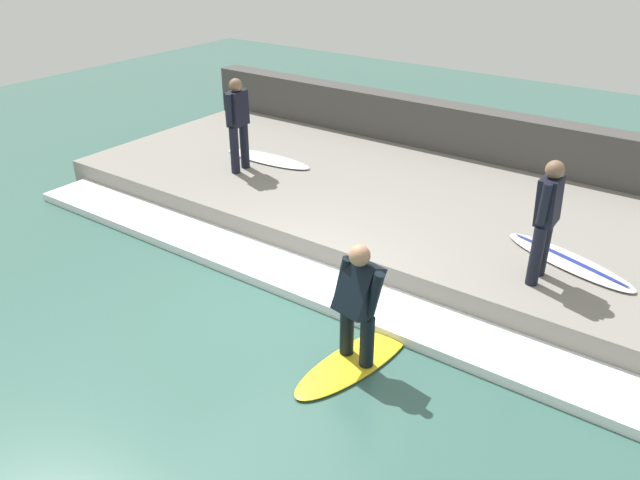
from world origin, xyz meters
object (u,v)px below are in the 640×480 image
surfboard_riding (356,360)px  surfer_riding (358,299)px  surfer_waiting_far (238,120)px  surfer_waiting_near (546,215)px  surfboard_waiting_near (568,261)px  surfboard_waiting_far (268,159)px

surfboard_riding → surfer_riding: (0.00, 0.00, 0.83)m
surfer_waiting_far → surfer_waiting_near: bearing=-96.8°
surfer_waiting_far → surfboard_riding: bearing=-124.0°
surfer_riding → surfboard_waiting_near: bearing=-26.3°
surfer_waiting_near → surfer_waiting_far: bearing=83.2°
surfboard_riding → surfer_waiting_near: bearing=-28.1°
surfer_riding → surfer_waiting_far: (2.94, 4.35, 0.48)m
surfboard_waiting_near → surfer_waiting_far: surfer_waiting_far is taller
surfer_riding → surfboard_waiting_far: (3.60, 4.27, -0.42)m
surfer_riding → surfer_waiting_near: (2.28, -1.22, 0.44)m
surfer_waiting_near → surfer_waiting_far: surfer_waiting_far is taller
surfboard_waiting_near → surfboard_waiting_far: surfboard_waiting_near is taller
surfboard_waiting_near → surfer_waiting_near: bearing=160.7°
surfer_riding → surfer_waiting_far: surfer_waiting_far is taller
surfboard_riding → surfer_waiting_far: size_ratio=1.16×
surfboard_waiting_near → surfboard_waiting_far: size_ratio=1.04×
surfer_riding → surfboard_waiting_far: bearing=49.9°
surfboard_riding → surfer_riding: 0.83m
surfer_waiting_near → surfboard_waiting_near: size_ratio=0.81×
surfboard_waiting_near → surfboard_riding: bearing=153.7°
surfboard_riding → surfboard_waiting_near: size_ratio=0.97×
surfboard_riding → surfer_riding: bearing=53.1°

